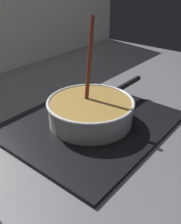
{
  "coord_description": "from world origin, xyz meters",
  "views": [
    {
      "loc": [
        -0.49,
        -0.41,
        0.48
      ],
      "look_at": [
        0.12,
        0.09,
        0.05
      ],
      "focal_mm": 41.53,
      "sensor_mm": 36.0,
      "label": 1
    }
  ],
  "objects": [
    {
      "name": "hob_plate",
      "position": [
        0.12,
        0.09,
        0.01
      ],
      "size": [
        0.56,
        0.48,
        0.01
      ],
      "primitive_type": "cube",
      "color": "black",
      "rests_on": "ground"
    },
    {
      "name": "burner_ring",
      "position": [
        0.12,
        0.09,
        0.02
      ],
      "size": [
        0.2,
        0.2,
        0.01
      ],
      "primitive_type": "torus",
      "color": "#592D0C",
      "rests_on": "hob_plate"
    },
    {
      "name": "ground",
      "position": [
        0.0,
        0.0,
        -0.02
      ],
      "size": [
        2.4,
        1.6,
        0.04
      ],
      "primitive_type": "cube",
      "color": "#4C4C51"
    },
    {
      "name": "spare_burner",
      "position": [
        0.29,
        0.09,
        0.01
      ],
      "size": [
        0.13,
        0.13,
        0.01
      ],
      "primitive_type": "cylinder",
      "color": "#262628",
      "rests_on": "hob_plate"
    },
    {
      "name": "cooking_pan",
      "position": [
        0.12,
        0.09,
        0.06
      ],
      "size": [
        0.47,
        0.3,
        0.34
      ],
      "color": "silver",
      "rests_on": "hob_plate"
    }
  ]
}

